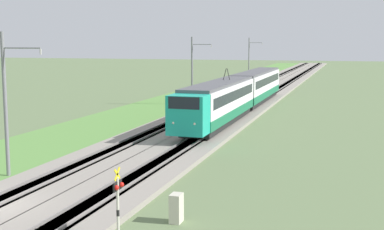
% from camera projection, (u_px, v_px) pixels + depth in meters
% --- Properties ---
extents(ballast_main, '(240.00, 4.40, 0.30)m').
position_uv_depth(ballast_main, '(231.00, 98.00, 71.64)').
color(ballast_main, gray).
rests_on(ballast_main, ground).
extents(ballast_adjacent, '(240.00, 4.40, 0.30)m').
position_uv_depth(ballast_adjacent, '(263.00, 99.00, 70.39)').
color(ballast_adjacent, gray).
rests_on(ballast_adjacent, ground).
extents(track_main, '(240.00, 1.57, 0.45)m').
position_uv_depth(track_main, '(231.00, 98.00, 71.64)').
color(track_main, '#4C4238').
rests_on(track_main, ground).
extents(track_adjacent, '(240.00, 1.57, 0.45)m').
position_uv_depth(track_adjacent, '(263.00, 99.00, 70.39)').
color(track_adjacent, '#4C4238').
rests_on(track_adjacent, ground).
extents(grass_verge, '(240.00, 8.31, 0.12)m').
position_uv_depth(grass_verge, '(186.00, 97.00, 73.46)').
color(grass_verge, '#5B8E42').
rests_on(grass_verge, ground).
extents(passenger_train, '(38.80, 2.91, 5.23)m').
position_uv_depth(passenger_train, '(241.00, 92.00, 56.30)').
color(passenger_train, '#19A88E').
rests_on(passenger_train, ground).
extents(crossing_signal_far, '(0.70, 0.23, 2.94)m').
position_uv_depth(crossing_signal_far, '(118.00, 197.00, 20.51)').
color(crossing_signal_far, beige).
rests_on(crossing_signal_far, ground).
extents(catenary_mast_near, '(0.22, 2.56, 8.26)m').
position_uv_depth(catenary_mast_near, '(6.00, 103.00, 29.93)').
color(catenary_mast_near, slate).
rests_on(catenary_mast_near, ground).
extents(catenary_mast_mid, '(0.22, 2.56, 8.27)m').
position_uv_depth(catenary_mast_mid, '(192.00, 70.00, 64.10)').
color(catenary_mast_mid, slate).
rests_on(catenary_mast_mid, ground).
extents(catenary_mast_far, '(0.22, 2.56, 8.39)m').
position_uv_depth(catenary_mast_far, '(249.00, 60.00, 98.26)').
color(catenary_mast_far, slate).
rests_on(catenary_mast_far, ground).
extents(equipment_cabinet, '(0.67, 0.47, 1.26)m').
position_uv_depth(equipment_cabinet, '(176.00, 208.00, 22.88)').
color(equipment_cabinet, beige).
rests_on(equipment_cabinet, ground).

